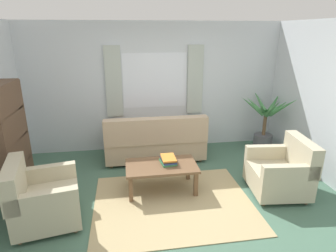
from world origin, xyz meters
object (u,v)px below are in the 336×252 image
object	(u,v)px
armchair_left	(41,199)
potted_plant	(265,125)
book_stack_on_table	(168,160)
bookshelf	(12,144)
couch	(155,142)
armchair_right	(282,172)
coffee_table	(161,168)

from	to	relation	value
armchair_left	potted_plant	world-z (taller)	potted_plant
book_stack_on_table	bookshelf	world-z (taller)	bookshelf
couch	armchair_left	xyz separation A→B (m)	(-1.68, -1.72, -0.01)
armchair_right	coffee_table	size ratio (longest dim) A/B	0.83
couch	bookshelf	world-z (taller)	bookshelf
book_stack_on_table	bookshelf	bearing A→B (deg)	172.85
bookshelf	coffee_table	bearing A→B (deg)	81.31
armchair_left	book_stack_on_table	world-z (taller)	armchair_left
couch	book_stack_on_table	size ratio (longest dim) A/B	5.96
armchair_right	bookshelf	world-z (taller)	bookshelf
book_stack_on_table	potted_plant	world-z (taller)	potted_plant
couch	armchair_left	world-z (taller)	couch
book_stack_on_table	armchair_left	bearing A→B (deg)	-161.03
book_stack_on_table	potted_plant	bearing A→B (deg)	28.61
armchair_left	armchair_right	size ratio (longest dim) A/B	1.06
armchair_right	book_stack_on_table	bearing A→B (deg)	-97.35
bookshelf	potted_plant	bearing A→B (deg)	101.36
potted_plant	book_stack_on_table	bearing A→B (deg)	-151.39
armchair_left	bookshelf	size ratio (longest dim) A/B	0.57
coffee_table	bookshelf	world-z (taller)	bookshelf
armchair_right	book_stack_on_table	xyz separation A→B (m)	(-1.71, 0.40, 0.14)
armchair_right	couch	bearing A→B (deg)	-124.36
potted_plant	couch	bearing A→B (deg)	-177.56
couch	armchair_right	xyz separation A→B (m)	(1.79, -1.51, -0.01)
armchair_left	book_stack_on_table	size ratio (longest dim) A/B	3.06
couch	coffee_table	size ratio (longest dim) A/B	1.73
armchair_left	bookshelf	xyz separation A→B (m)	(-0.58, 0.90, 0.44)
armchair_left	coffee_table	world-z (taller)	armchair_left
armchair_left	coffee_table	distance (m)	1.74
armchair_left	coffee_table	size ratio (longest dim) A/B	0.89
couch	armchair_right	size ratio (longest dim) A/B	2.07
armchair_right	bookshelf	distance (m)	4.13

